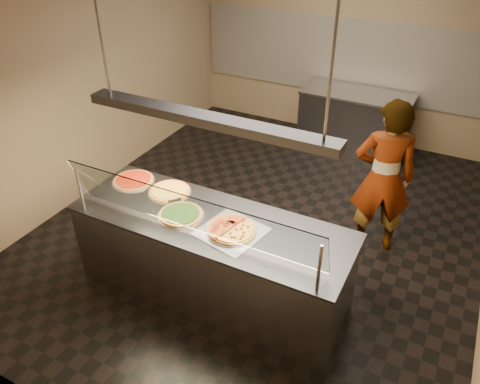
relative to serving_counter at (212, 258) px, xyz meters
The scene contains 19 objects.
ground 1.37m from the serving_counter, 90.51° to the left, with size 5.00×6.00×0.02m, color black.
wall_back 4.42m from the serving_counter, 90.15° to the left, with size 5.00×0.02×3.00m, color #91795D.
wall_front 2.01m from the serving_counter, 90.38° to the right, with size 5.00×0.02×3.00m, color #91795D.
wall_left 3.01m from the serving_counter, 152.94° to the left, with size 0.02×6.00×3.00m, color #91795D.
tile_band 4.35m from the serving_counter, 90.15° to the left, with size 4.90×0.02×1.20m, color silver.
serving_counter is the anchor object (origin of this frame).
sneeze_guard 0.83m from the serving_counter, 90.00° to the right, with size 2.47×0.18×0.54m.
perforated_tray 0.54m from the serving_counter, 14.23° to the right, with size 0.63×0.63×0.01m.
half_pizza_pepperoni 0.52m from the serving_counter, 23.20° to the right, with size 0.30×0.48×0.05m.
half_pizza_sausage 0.62m from the serving_counter, 10.10° to the right, with size 0.30×0.48×0.04m.
pizza_spinach 0.56m from the serving_counter, 167.25° to the right, with size 0.45×0.45×0.03m.
pizza_cheese 0.81m from the serving_counter, 159.90° to the left, with size 0.44×0.44×0.03m.
pizza_tomato 1.20m from the serving_counter, 168.28° to the left, with size 0.44×0.44×0.03m.
pizza_spatula 0.76m from the serving_counter, 166.92° to the left, with size 0.28×0.17×0.02m.
prep_table 3.85m from the serving_counter, 84.91° to the left, with size 1.66×0.74×0.93m.
worker 2.04m from the serving_counter, 50.78° to the left, with size 0.66×0.43×1.81m, color black.
heat_lamp_housing 1.48m from the serving_counter, ahead, with size 2.30×0.18×0.08m, color #404046.
lamp_rod_left 2.26m from the serving_counter, behind, with size 0.02×0.02×1.01m, color #B7B7BC.
lamp_rod_right 2.26m from the serving_counter, ahead, with size 0.02×0.02×1.01m, color #B7B7BC.
Camera 1 is at (1.88, -4.29, 3.53)m, focal length 35.00 mm.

